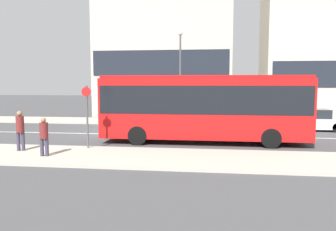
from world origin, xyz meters
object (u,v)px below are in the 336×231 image
street_lamp (180,67)px  pedestrian_near_stop (20,128)px  pedestrian_down_pavement (44,134)px  parked_car_0 (310,120)px  city_bus (203,104)px  bus_stop_sign (87,112)px

street_lamp → pedestrian_near_stop: bearing=-118.0°
pedestrian_near_stop → pedestrian_down_pavement: 1.82m
street_lamp → parked_car_0: bearing=-14.6°
city_bus → street_lamp: (-1.88, 7.68, 2.32)m
city_bus → pedestrian_near_stop: city_bus is taller
pedestrian_down_pavement → street_lamp: street_lamp is taller
city_bus → parked_car_0: city_bus is taller
city_bus → pedestrian_down_pavement: 7.95m
bus_stop_sign → city_bus: bearing=27.9°
parked_car_0 → street_lamp: street_lamp is taller
pedestrian_near_stop → street_lamp: bearing=-133.2°
pedestrian_near_stop → street_lamp: (6.07, 11.44, 3.18)m
bus_stop_sign → street_lamp: size_ratio=0.42×
parked_car_0 → pedestrian_down_pavement: bearing=-143.0°
pedestrian_down_pavement → bus_stop_sign: bearing=-128.0°
parked_car_0 → pedestrian_near_stop: pedestrian_near_stop is taller
parked_car_0 → pedestrian_down_pavement: size_ratio=2.81×
parked_car_0 → city_bus: bearing=-142.3°
parked_car_0 → bus_stop_sign: (-12.19, -8.15, 1.14)m
pedestrian_near_stop → bus_stop_sign: size_ratio=0.62×
pedestrian_near_stop → bus_stop_sign: bearing=-175.4°
pedestrian_near_stop → bus_stop_sign: 2.96m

